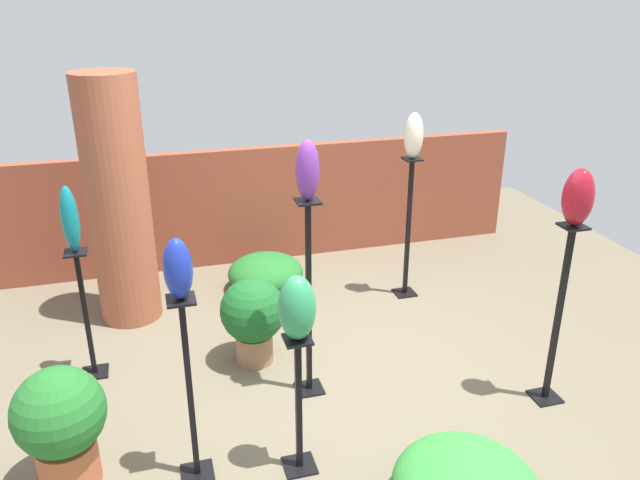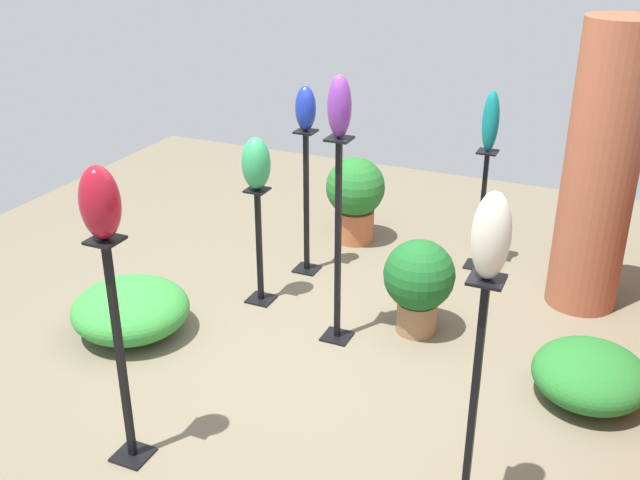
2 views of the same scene
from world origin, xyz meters
TOP-DOWN VIEW (x-y plane):
  - ground_plane at (0.00, 0.00)m, footprint 8.00×8.00m
  - brick_pillar at (-1.48, 1.54)m, footprint 0.53×0.53m
  - pedestal_teal at (-1.77, 0.65)m, footprint 0.20×0.20m
  - pedestal_ivory at (1.10, 1.25)m, footprint 0.20×0.20m
  - pedestal_jade at (-0.48, -0.77)m, footprint 0.20×0.20m
  - pedestal_ruby at (1.43, -0.58)m, footprint 0.20×0.20m
  - pedestal_violet at (-0.21, -0.01)m, footprint 0.20×0.20m
  - pedestal_cobalt at (-1.11, -0.66)m, footprint 0.20×0.20m
  - art_vase_teal at (-1.77, 0.65)m, footprint 0.12×0.13m
  - art_vase_ivory at (1.10, 1.25)m, footprint 0.17×0.17m
  - art_vase_jade at (-0.48, -0.77)m, footprint 0.22×0.21m
  - art_vase_ruby at (1.43, -0.58)m, footprint 0.19×0.21m
  - art_vase_violet at (-0.21, -0.01)m, footprint 0.16×0.15m
  - art_vase_cobalt at (-1.11, -0.66)m, footprint 0.16×0.17m
  - potted_plant_back_center at (-0.53, 0.49)m, footprint 0.51×0.51m
  - potted_plant_mid_left at (-1.85, -0.52)m, footprint 0.54×0.54m
  - foliage_bed_east at (0.33, -1.40)m, footprint 0.84×0.85m
  - foliage_bed_west at (-0.19, 1.73)m, footprint 0.74×0.72m

SIDE VIEW (x-z plane):
  - ground_plane at x=0.00m, z-range 0.00..0.00m
  - foliage_bed_west at x=-0.19m, z-range 0.00..0.35m
  - foliage_bed_east at x=0.33m, z-range 0.00..0.39m
  - potted_plant_back_center at x=-0.53m, z-range 0.06..0.77m
  - pedestal_jade at x=-0.48m, z-range -0.05..0.89m
  - potted_plant_mid_left at x=-1.85m, z-range 0.05..0.85m
  - pedestal_teal at x=-1.77m, z-range -0.05..0.99m
  - pedestal_cobalt at x=-1.11m, z-range -0.05..1.18m
  - pedestal_ruby at x=1.43m, z-range -0.05..1.31m
  - pedestal_ivory at x=1.10m, z-range -0.05..1.32m
  - pedestal_violet at x=-0.21m, z-range -0.05..1.45m
  - brick_pillar at x=-1.48m, z-range 0.00..2.18m
  - art_vase_jade at x=-0.48m, z-range 0.94..1.34m
  - art_vase_teal at x=-1.77m, z-range 1.04..1.53m
  - art_vase_cobalt at x=-1.11m, z-range 1.23..1.59m
  - art_vase_ruby at x=1.43m, z-range 1.36..1.75m
  - art_vase_ivory at x=1.10m, z-range 1.37..1.78m
  - art_vase_violet at x=-0.21m, z-range 1.50..1.91m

